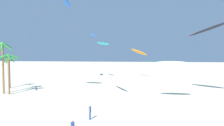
# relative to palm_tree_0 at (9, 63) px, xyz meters

# --- Properties ---
(palm_tree_0) EXTENTS (3.92, 4.23, 6.70)m
(palm_tree_0) POSITION_rel_palm_tree_0_xyz_m (0.00, 0.00, 0.00)
(palm_tree_0) COLOR olive
(palm_tree_0) RESTS_ON ground
(palm_tree_1) EXTENTS (5.15, 4.44, 7.40)m
(palm_tree_1) POSITION_rel_palm_tree_0_xyz_m (3.81, -6.38, 1.02)
(palm_tree_1) COLOR olive
(palm_tree_1) RESTS_ON ground
(palm_tree_2) EXTENTS (4.66, 4.90, 9.58)m
(palm_tree_2) POSITION_rel_palm_tree_0_xyz_m (2.33, -5.70, 2.43)
(palm_tree_2) COLOR olive
(palm_tree_2) RESTS_ON ground
(flying_kite_0) EXTENTS (5.69, 3.68, 6.40)m
(flying_kite_0) POSITION_rel_palm_tree_0_xyz_m (32.29, -8.36, 0.78)
(flying_kite_0) COLOR white
(flying_kite_0) RESTS_ON ground
(flying_kite_1) EXTENTS (6.85, 11.97, 13.28)m
(flying_kite_1) POSITION_rel_palm_tree_0_xyz_m (39.38, -4.23, 6.51)
(flying_kite_1) COLOR black
(flying_kite_1) RESTS_ON ground
(flying_kite_3) EXTENTS (2.91, 6.52, 20.70)m
(flying_kite_3) POSITION_rel_palm_tree_0_xyz_m (9.82, 9.44, 14.44)
(flying_kite_3) COLOR blue
(flying_kite_3) RESTS_ON ground
(flying_kite_4) EXTENTS (5.64, 11.87, 13.22)m
(flying_kite_4) POSITION_rel_palm_tree_0_xyz_m (15.16, 16.35, 6.94)
(flying_kite_4) COLOR blue
(flying_kite_4) RESTS_ON ground
(flying_kite_5) EXTENTS (5.16, 12.83, 8.96)m
(flying_kite_5) POSITION_rel_palm_tree_0_xyz_m (27.75, 19.38, 2.32)
(flying_kite_5) COLOR orange
(flying_kite_5) RESTS_ON ground
(flying_kite_6) EXTENTS (4.78, 11.90, 9.68)m
(flying_kite_6) POSITION_rel_palm_tree_0_xyz_m (21.04, -6.95, 3.90)
(flying_kite_6) COLOR #19B2B7
(flying_kite_6) RESTS_ON ground
(person_near_left) EXTENTS (0.26, 0.50, 1.71)m
(person_near_left) POSITION_rel_palm_tree_0_xyz_m (21.28, -19.02, -4.33)
(person_near_left) COLOR #284CA3
(person_near_left) RESTS_ON ground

